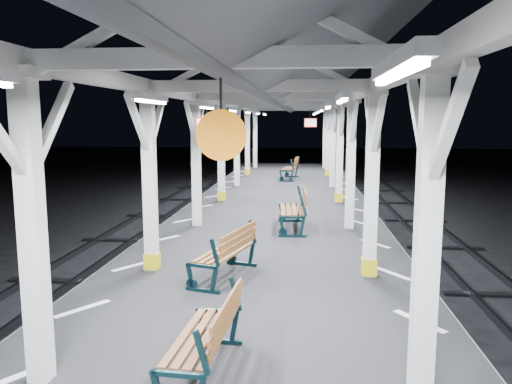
# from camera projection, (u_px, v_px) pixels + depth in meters

# --- Properties ---
(ground) EXTENTS (120.00, 120.00, 0.00)m
(ground) POSITION_uv_depth(u_px,v_px,m) (246.00, 380.00, 7.35)
(ground) COLOR black
(ground) RESTS_ON ground
(platform) EXTENTS (6.00, 50.00, 1.00)m
(platform) POSITION_uv_depth(u_px,v_px,m) (246.00, 348.00, 7.28)
(platform) COLOR black
(platform) RESTS_ON ground
(hazard_stripes_left) EXTENTS (1.00, 48.00, 0.01)m
(hazard_stripes_left) POSITION_uv_depth(u_px,v_px,m) (83.00, 309.00, 7.43)
(hazard_stripes_left) COLOR silver
(hazard_stripes_left) RESTS_ON platform
(hazard_stripes_right) EXTENTS (1.00, 48.00, 0.01)m
(hazard_stripes_right) POSITION_uv_depth(u_px,v_px,m) (419.00, 321.00, 6.97)
(hazard_stripes_right) COLOR silver
(hazard_stripes_right) RESTS_ON platform
(canopy) EXTENTS (5.40, 49.00, 4.65)m
(canopy) POSITION_uv_depth(u_px,v_px,m) (245.00, 62.00, 6.68)
(canopy) COLOR silver
(canopy) RESTS_ON platform
(bench_near) EXTENTS (0.72, 1.68, 0.89)m
(bench_near) POSITION_uv_depth(u_px,v_px,m) (210.00, 335.00, 5.43)
(bench_near) COLOR black
(bench_near) RESTS_ON platform
(bench_mid) EXTENTS (1.06, 1.80, 0.92)m
(bench_mid) POSITION_uv_depth(u_px,v_px,m) (229.00, 251.00, 8.80)
(bench_mid) COLOR black
(bench_mid) RESTS_ON platform
(bench_far) EXTENTS (0.80, 1.92, 1.02)m
(bench_far) POSITION_uv_depth(u_px,v_px,m) (296.00, 208.00, 12.75)
(bench_far) COLOR black
(bench_far) RESTS_ON platform
(bench_extra) EXTENTS (0.89, 1.96, 1.03)m
(bench_extra) POSITION_uv_depth(u_px,v_px,m) (292.00, 168.00, 23.32)
(bench_extra) COLOR black
(bench_extra) RESTS_ON platform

